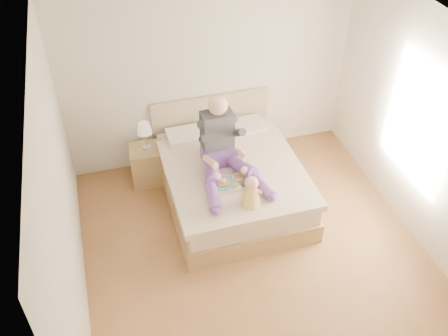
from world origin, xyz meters
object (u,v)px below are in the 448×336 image
object	(u,v)px
nightstand	(148,164)
baby	(251,193)
bed	(230,178)
tray	(230,181)
adult	(223,150)

from	to	relation	value
nightstand	baby	xyz separation A→B (m)	(1.00, -1.45, 0.49)
bed	tray	world-z (taller)	bed
nightstand	baby	size ratio (longest dim) A/B	1.40
bed	nightstand	xyz separation A→B (m)	(-1.00, 0.63, -0.04)
nightstand	baby	distance (m)	1.83
adult	tray	size ratio (longest dim) A/B	2.63
bed	baby	world-z (taller)	baby
nightstand	tray	bearing A→B (deg)	-45.06
adult	bed	bearing A→B (deg)	35.40
bed	nightstand	bearing A→B (deg)	147.73
nightstand	tray	size ratio (longest dim) A/B	1.24
bed	nightstand	world-z (taller)	bed
bed	nightstand	distance (m)	1.18
adult	baby	distance (m)	0.73
nightstand	baby	world-z (taller)	baby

